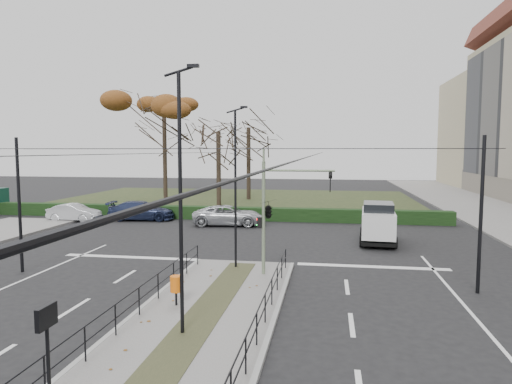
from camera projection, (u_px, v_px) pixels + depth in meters
ground at (220, 297)px, 16.96m from camera, size 140.00×140.00×0.00m
median_island at (202, 319)px, 14.49m from camera, size 4.40×15.00×0.14m
sidewalk_east at (510, 219)px, 35.73m from camera, size 8.00×90.00×0.14m
park at (236, 200)px, 49.36m from camera, size 38.00×26.00×0.10m
hedge at (202, 213)px, 36.15m from camera, size 38.00×1.00×1.00m
median_railing at (201, 293)px, 14.31m from camera, size 4.14×13.24×0.92m
catenary at (229, 201)px, 18.24m from camera, size 20.00×34.00×6.00m
traffic_light at (270, 209)px, 19.30m from camera, size 3.28×1.88×4.82m
litter_bin at (176, 284)px, 15.57m from camera, size 0.40×0.40×1.02m
info_panel at (47, 330)px, 8.96m from camera, size 0.13×0.59×2.27m
streetlamp_median_near at (181, 200)px, 12.90m from camera, size 0.64×0.13×7.65m
streetlamp_median_far at (236, 187)px, 20.37m from camera, size 0.60×0.12×7.23m
parked_car_second at (74, 213)px, 34.97m from camera, size 4.13×1.64×1.34m
parked_car_third at (142, 211)px, 35.53m from camera, size 5.31×2.65×1.48m
parked_car_fourth at (229, 215)px, 33.08m from camera, size 5.38×2.84×1.44m
white_van at (378, 222)px, 26.74m from camera, size 2.31×4.55×2.38m
rust_tree at (164, 110)px, 48.41m from camera, size 10.01×10.01×12.64m
bare_tree_center at (248, 133)px, 49.22m from camera, size 7.48×7.48×10.35m
bare_tree_near at (218, 137)px, 43.21m from camera, size 5.29×5.29×9.44m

